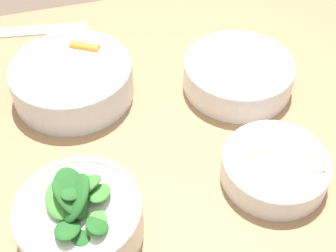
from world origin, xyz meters
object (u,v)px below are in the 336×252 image
object	(u,v)px
bowl_cookies	(275,167)
bowl_beans_hotdog	(238,74)
ruler	(0,33)
bowl_carrots	(73,78)
bowl_greens	(79,216)

from	to	relation	value
bowl_cookies	bowl_beans_hotdog	bearing A→B (deg)	83.21
bowl_beans_hotdog	bowl_cookies	world-z (taller)	bowl_beans_hotdog
bowl_cookies	ruler	distance (m)	0.57
bowl_carrots	ruler	distance (m)	0.23
bowl_greens	bowl_beans_hotdog	distance (m)	0.35
ruler	bowl_beans_hotdog	bearing A→B (deg)	-34.77
bowl_beans_hotdog	ruler	distance (m)	0.45
bowl_beans_hotdog	bowl_cookies	bearing A→B (deg)	-96.79
bowl_cookies	ruler	world-z (taller)	bowl_cookies
bowl_beans_hotdog	ruler	world-z (taller)	bowl_beans_hotdog
bowl_carrots	bowl_greens	bearing A→B (deg)	-96.21
bowl_greens	bowl_beans_hotdog	bearing A→B (deg)	35.15
bowl_beans_hotdog	bowl_cookies	xyz separation A→B (m)	(-0.02, -0.19, -0.00)
bowl_cookies	bowl_carrots	bearing A→B (deg)	134.18
bowl_beans_hotdog	ruler	bearing A→B (deg)	145.23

